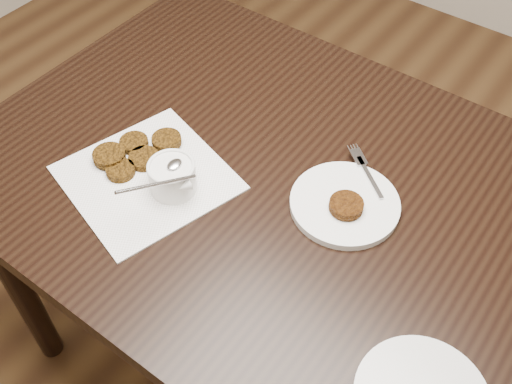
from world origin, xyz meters
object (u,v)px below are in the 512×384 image
table (296,300)px  sauce_ramekin (171,165)px  napkin (147,178)px  plate_with_patty (345,201)px

table → sauce_ramekin: size_ratio=10.87×
napkin → sauce_ramekin: (0.06, 0.01, 0.06)m
table → plate_with_patty: plate_with_patty is taller
table → plate_with_patty: 0.40m
table → plate_with_patty: bearing=12.5°
napkin → plate_with_patty: plate_with_patty is taller
table → sauce_ramekin: (-0.20, -0.13, 0.44)m
napkin → plate_with_patty: size_ratio=1.40×
plate_with_patty → napkin: bearing=-154.2°
napkin → plate_with_patty: (0.33, 0.16, 0.01)m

